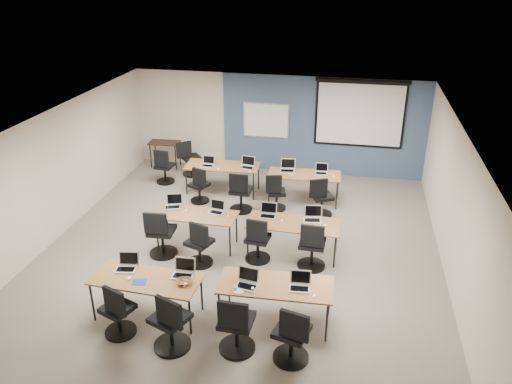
% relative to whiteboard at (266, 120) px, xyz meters
% --- Properties ---
extents(floor, '(8.00, 9.00, 0.02)m').
position_rel_whiteboard_xyz_m(floor, '(0.30, -4.43, -1.45)').
color(floor, '#6B6354').
rests_on(floor, ground).
extents(ceiling, '(8.00, 9.00, 0.02)m').
position_rel_whiteboard_xyz_m(ceiling, '(0.30, -4.43, 1.25)').
color(ceiling, white).
rests_on(ceiling, ground).
extents(wall_back, '(8.00, 0.04, 2.70)m').
position_rel_whiteboard_xyz_m(wall_back, '(0.30, 0.07, -0.10)').
color(wall_back, beige).
rests_on(wall_back, ground).
extents(wall_front, '(8.00, 0.04, 2.70)m').
position_rel_whiteboard_xyz_m(wall_front, '(0.30, -8.93, -0.10)').
color(wall_front, beige).
rests_on(wall_front, ground).
extents(wall_left, '(0.04, 9.00, 2.70)m').
position_rel_whiteboard_xyz_m(wall_left, '(-3.70, -4.43, -0.10)').
color(wall_left, beige).
rests_on(wall_left, ground).
extents(wall_right, '(0.04, 9.00, 2.70)m').
position_rel_whiteboard_xyz_m(wall_right, '(4.30, -4.43, -0.10)').
color(wall_right, beige).
rests_on(wall_right, ground).
extents(blue_accent_panel, '(5.50, 0.04, 2.70)m').
position_rel_whiteboard_xyz_m(blue_accent_panel, '(1.55, 0.04, -0.10)').
color(blue_accent_panel, '#3D5977').
rests_on(blue_accent_panel, wall_back).
extents(whiteboard, '(1.28, 0.03, 0.98)m').
position_rel_whiteboard_xyz_m(whiteboard, '(0.00, 0.00, 0.00)').
color(whiteboard, silver).
rests_on(whiteboard, wall_back).
extents(projector_screen, '(2.40, 0.10, 1.82)m').
position_rel_whiteboard_xyz_m(projector_screen, '(2.50, -0.02, 0.44)').
color(projector_screen, black).
rests_on(projector_screen, wall_back).
extents(training_table_front_left, '(1.79, 0.75, 0.73)m').
position_rel_whiteboard_xyz_m(training_table_front_left, '(-0.76, -6.73, -0.77)').
color(training_table_front_left, olive).
rests_on(training_table_front_left, floor).
extents(training_table_front_right, '(1.84, 0.77, 0.73)m').
position_rel_whiteboard_xyz_m(training_table_front_right, '(1.35, -6.47, -0.76)').
color(training_table_front_right, '#A17538').
rests_on(training_table_front_right, floor).
extents(training_table_mid_left, '(1.66, 0.69, 0.73)m').
position_rel_whiteboard_xyz_m(training_table_mid_left, '(-0.64, -4.39, -0.77)').
color(training_table_mid_left, brown).
rests_on(training_table_mid_left, floor).
extents(training_table_mid_right, '(1.83, 0.76, 0.73)m').
position_rel_whiteboard_xyz_m(training_table_mid_right, '(1.35, -4.36, -0.76)').
color(training_table_mid_right, brown).
rests_on(training_table_mid_right, floor).
extents(training_table_back_left, '(1.86, 0.77, 0.73)m').
position_rel_whiteboard_xyz_m(training_table_back_left, '(-0.81, -1.69, -0.76)').
color(training_table_back_left, olive).
rests_on(training_table_back_left, floor).
extents(training_table_back_right, '(1.76, 0.73, 0.73)m').
position_rel_whiteboard_xyz_m(training_table_back_right, '(1.29, -1.85, -0.77)').
color(training_table_back_right, brown).
rests_on(training_table_back_right, floor).
extents(laptop_0, '(0.34, 0.29, 0.26)m').
position_rel_whiteboard_xyz_m(laptop_0, '(-1.18, -6.51, -0.66)').
color(laptop_0, '#B1B1B1').
rests_on(laptop_0, training_table_front_left).
extents(mouse_0, '(0.09, 0.12, 0.04)m').
position_rel_whiteboard_xyz_m(mouse_0, '(-1.02, -6.79, -0.71)').
color(mouse_0, white).
rests_on(mouse_0, training_table_front_left).
extents(task_chair_0, '(0.53, 0.50, 0.98)m').
position_rel_whiteboard_xyz_m(task_chair_0, '(-1.02, -7.30, -1.04)').
color(task_chair_0, black).
rests_on(task_chair_0, floor).
extents(laptop_1, '(0.35, 0.30, 0.26)m').
position_rel_whiteboard_xyz_m(laptop_1, '(-0.19, -6.50, -0.66)').
color(laptop_1, '#A3A4B0').
rests_on(laptop_1, training_table_front_left).
extents(mouse_1, '(0.08, 0.11, 0.04)m').
position_rel_whiteboard_xyz_m(mouse_1, '(-0.07, -6.79, -0.71)').
color(mouse_1, white).
rests_on(mouse_1, training_table_front_left).
extents(task_chair_1, '(0.61, 0.58, 1.05)m').
position_rel_whiteboard_xyz_m(task_chair_1, '(-0.09, -7.43, -1.01)').
color(task_chair_1, black).
rests_on(task_chair_1, floor).
extents(laptop_2, '(0.35, 0.30, 0.26)m').
position_rel_whiteboard_xyz_m(laptop_2, '(0.90, -6.57, -0.65)').
color(laptop_2, '#BABABC').
rests_on(laptop_2, training_table_front_right).
extents(mouse_2, '(0.08, 0.11, 0.04)m').
position_rel_whiteboard_xyz_m(mouse_2, '(1.01, -6.67, -0.71)').
color(mouse_2, white).
rests_on(mouse_2, training_table_front_right).
extents(task_chair_2, '(0.57, 0.57, 1.04)m').
position_rel_whiteboard_xyz_m(task_chair_2, '(0.88, -7.29, -1.02)').
color(task_chair_2, black).
rests_on(task_chair_2, floor).
extents(laptop_3, '(0.33, 0.28, 0.25)m').
position_rel_whiteboard_xyz_m(laptop_3, '(1.73, -6.47, -0.66)').
color(laptop_3, '#AEAEAE').
rests_on(laptop_3, training_table_front_right).
extents(mouse_3, '(0.07, 0.10, 0.03)m').
position_rel_whiteboard_xyz_m(mouse_3, '(1.98, -6.67, -0.71)').
color(mouse_3, white).
rests_on(mouse_3, training_table_front_right).
extents(task_chair_3, '(0.55, 0.54, 1.02)m').
position_rel_whiteboard_xyz_m(task_chair_3, '(1.73, -7.33, -1.03)').
color(task_chair_3, black).
rests_on(task_chair_3, floor).
extents(laptop_4, '(0.34, 0.29, 0.26)m').
position_rel_whiteboard_xyz_m(laptop_4, '(-1.22, -4.15, -0.66)').
color(laptop_4, '#B2B2B2').
rests_on(laptop_4, training_table_mid_left).
extents(mouse_4, '(0.08, 0.10, 0.03)m').
position_rel_whiteboard_xyz_m(mouse_4, '(-0.89, -4.29, -0.71)').
color(mouse_4, white).
rests_on(mouse_4, training_table_mid_left).
extents(task_chair_4, '(0.57, 0.57, 1.04)m').
position_rel_whiteboard_xyz_m(task_chair_4, '(-1.23, -4.92, -1.02)').
color(task_chair_4, black).
rests_on(task_chair_4, floor).
extents(laptop_5, '(0.31, 0.26, 0.24)m').
position_rel_whiteboard_xyz_m(laptop_5, '(-0.26, -4.20, -0.66)').
color(laptop_5, '#BBBBBF').
rests_on(laptop_5, training_table_mid_left).
extents(mouse_5, '(0.08, 0.10, 0.03)m').
position_rel_whiteboard_xyz_m(mouse_5, '(0.02, -4.35, -0.71)').
color(mouse_5, white).
rests_on(mouse_5, training_table_mid_left).
extents(task_chair_5, '(0.53, 0.51, 0.99)m').
position_rel_whiteboard_xyz_m(task_chair_5, '(-0.36, -5.11, -1.04)').
color(task_chair_5, black).
rests_on(task_chair_5, floor).
extents(laptop_6, '(0.34, 0.29, 0.26)m').
position_rel_whiteboard_xyz_m(laptop_6, '(0.81, -4.16, -0.66)').
color(laptop_6, silver).
rests_on(laptop_6, training_table_mid_right).
extents(mouse_6, '(0.09, 0.11, 0.03)m').
position_rel_whiteboard_xyz_m(mouse_6, '(1.12, -4.34, -0.71)').
color(mouse_6, white).
rests_on(mouse_6, training_table_mid_right).
extents(task_chair_6, '(0.51, 0.51, 0.99)m').
position_rel_whiteboard_xyz_m(task_chair_6, '(0.71, -4.74, -1.04)').
color(task_chair_6, black).
rests_on(task_chair_6, floor).
extents(laptop_7, '(0.36, 0.30, 0.27)m').
position_rel_whiteboard_xyz_m(laptop_7, '(1.71, -4.15, -0.65)').
color(laptop_7, '#B6B7C3').
rests_on(laptop_7, training_table_mid_right).
extents(mouse_7, '(0.09, 0.12, 0.04)m').
position_rel_whiteboard_xyz_m(mouse_7, '(1.98, -4.36, -0.71)').
color(mouse_7, white).
rests_on(mouse_7, training_table_mid_right).
extents(task_chair_7, '(0.55, 0.55, 1.02)m').
position_rel_whiteboard_xyz_m(task_chair_7, '(1.78, -4.78, -1.03)').
color(task_chair_7, black).
rests_on(task_chair_7, floor).
extents(laptop_8, '(0.31, 0.26, 0.23)m').
position_rel_whiteboard_xyz_m(laptop_8, '(-1.16, -1.77, -0.66)').
color(laptop_8, silver).
rests_on(laptop_8, training_table_back_left).
extents(mouse_8, '(0.10, 0.12, 0.04)m').
position_rel_whiteboard_xyz_m(mouse_8, '(-0.84, -1.97, -0.71)').
color(mouse_8, white).
rests_on(mouse_8, training_table_back_left).
extents(task_chair_8, '(0.49, 0.46, 0.95)m').
position_rel_whiteboard_xyz_m(task_chair_8, '(-1.20, -2.42, -1.06)').
color(task_chair_8, black).
rests_on(task_chair_8, floor).
extents(laptop_9, '(0.35, 0.30, 0.27)m').
position_rel_whiteboard_xyz_m(laptop_9, '(-0.16, -1.69, -0.65)').
color(laptop_9, silver).
rests_on(laptop_9, training_table_back_left).
extents(mouse_9, '(0.07, 0.10, 0.03)m').
position_rel_whiteboard_xyz_m(mouse_9, '(-0.04, -1.96, -0.71)').
color(mouse_9, white).
rests_on(mouse_9, training_table_back_left).
extents(task_chair_9, '(0.55, 0.55, 1.02)m').
position_rel_whiteboard_xyz_m(task_chair_9, '(-0.11, -2.70, -1.03)').
color(task_chair_9, black).
rests_on(task_chair_9, floor).
extents(laptop_10, '(0.36, 0.31, 0.27)m').
position_rel_whiteboard_xyz_m(laptop_10, '(0.85, -1.69, -0.65)').
color(laptop_10, '#BBBBBF').
rests_on(laptop_10, training_table_back_right).
extents(mouse_10, '(0.06, 0.09, 0.03)m').
position_rel_whiteboard_xyz_m(mouse_10, '(1.01, -1.97, -0.71)').
color(mouse_10, white).
rests_on(mouse_10, training_table_back_right).
extents(task_chair_10, '(0.46, 0.46, 0.95)m').
position_rel_whiteboard_xyz_m(task_chair_10, '(0.69, -2.45, -1.06)').
color(task_chair_10, black).
rests_on(task_chair_10, floor).
extents(laptop_11, '(0.30, 0.26, 0.23)m').
position_rel_whiteboard_xyz_m(laptop_11, '(1.69, -1.70, -0.66)').
color(laptop_11, '#B1B1B9').
rests_on(laptop_11, training_table_back_right).
extents(mouse_11, '(0.07, 0.09, 0.03)m').
position_rel_whiteboard_xyz_m(mouse_11, '(2.00, -1.87, -0.71)').
color(mouse_11, white).
rests_on(mouse_11, training_table_back_right).
extents(task_chair_11, '(0.55, 0.51, 0.99)m').
position_rel_whiteboard_xyz_m(task_chair_11, '(1.77, -2.57, -1.04)').
color(task_chair_11, black).
rests_on(task_chair_11, floor).
extents(blue_mousepad, '(0.26, 0.23, 0.01)m').
position_rel_whiteboard_xyz_m(blue_mousepad, '(-0.82, -6.84, -0.72)').
color(blue_mousepad, '#1B3A9E').
rests_on(blue_mousepad, training_table_front_left).
extents(snack_bowl, '(0.32, 0.32, 0.06)m').
position_rel_whiteboard_xyz_m(snack_bowl, '(-0.10, -6.74, -0.69)').
color(snack_bowl, brown).
rests_on(snack_bowl, training_table_front_left).
extents(snack_plate, '(0.19, 0.19, 0.01)m').
position_rel_whiteboard_xyz_m(snack_plate, '(0.80, -6.75, -0.71)').
color(snack_plate, white).
rests_on(snack_plate, training_table_front_right).
extents(coffee_cup, '(0.08, 0.08, 0.06)m').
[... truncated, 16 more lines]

